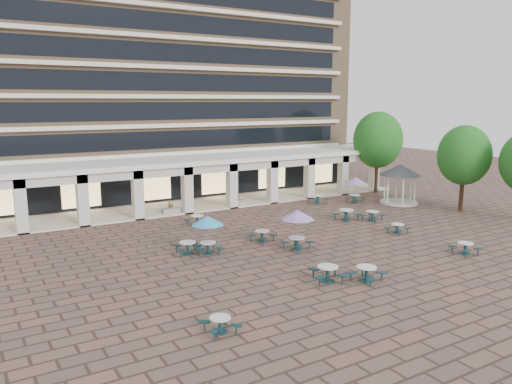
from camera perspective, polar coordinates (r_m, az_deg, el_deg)
ground at (r=32.78m, az=4.29°, el=-6.13°), size 120.00×120.00×0.00m
apartment_building at (r=54.35m, az=-11.62°, el=13.64°), size 40.00×15.50×25.20m
retail_arcade at (r=44.79m, az=-6.62°, el=2.21°), size 42.00×6.60×4.40m
picnic_table_0 at (r=20.99m, az=-4.12°, el=-14.74°), size 1.48×1.48×0.66m
picnic_table_1 at (r=27.00m, az=12.52°, el=-8.96°), size 2.07×2.07×0.79m
picnic_table_2 at (r=33.47m, az=22.81°, el=-5.84°), size 1.71×1.71×0.71m
picnic_table_3 at (r=36.99m, az=15.87°, el=-3.94°), size 1.70×1.70×0.68m
picnic_table_4 at (r=30.65m, az=-5.55°, el=-3.44°), size 2.04×2.04×2.36m
picnic_table_5 at (r=26.58m, az=8.20°, el=-9.07°), size 2.24×2.24×0.83m
picnic_table_6 at (r=31.47m, az=4.73°, el=-2.78°), size 2.20×2.20×2.54m
picnic_table_7 at (r=40.35m, az=13.16°, el=-2.57°), size 2.00×2.00×0.76m
picnic_table_8 at (r=38.23m, az=-6.74°, el=-3.10°), size 1.97×1.97×0.74m
picnic_table_9 at (r=31.12m, az=-7.80°, el=-6.22°), size 1.91×1.91×0.78m
picnic_table_10 at (r=40.03m, az=10.29°, el=-2.48°), size 2.15×2.15×0.86m
picnic_table_11 at (r=46.85m, az=11.29°, el=1.23°), size 2.06×2.06×2.38m
picnic_table_12 at (r=33.59m, az=0.71°, el=-4.92°), size 1.96×1.96×0.74m
picnic_table_13 at (r=46.09m, az=6.99°, el=-0.74°), size 1.90×1.90×0.81m
gazebo at (r=47.43m, az=16.16°, el=1.94°), size 3.84×3.84×3.57m
tree_east_a at (r=45.63m, az=22.70°, el=3.88°), size 4.40×4.40×7.32m
tree_east_c at (r=52.30m, az=13.76°, el=5.80°), size 4.97×4.97×8.27m
planter_left at (r=42.22m, az=-9.71°, el=-1.90°), size 1.50×0.68×1.17m
planter_right at (r=44.85m, az=-2.09°, el=-1.03°), size 1.50×0.71×1.18m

